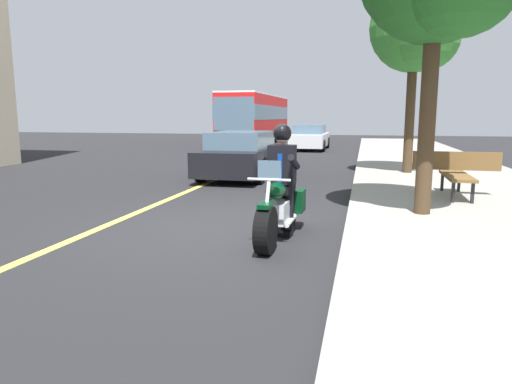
# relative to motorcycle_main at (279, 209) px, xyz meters

# --- Properties ---
(ground_plane) EXTENTS (80.00, 80.00, 0.00)m
(ground_plane) POSITION_rel_motorcycle_main_xyz_m (-0.41, -1.02, -0.45)
(ground_plane) COLOR black
(lane_center_stripe) EXTENTS (60.00, 0.16, 0.01)m
(lane_center_stripe) POSITION_rel_motorcycle_main_xyz_m (-0.41, -3.02, -0.45)
(lane_center_stripe) COLOR #E5DB4C
(lane_center_stripe) RESTS_ON ground_plane
(motorcycle_main) EXTENTS (2.21, 0.62, 1.26)m
(motorcycle_main) POSITION_rel_motorcycle_main_xyz_m (0.00, 0.00, 0.00)
(motorcycle_main) COLOR black
(motorcycle_main) RESTS_ON ground_plane
(rider_main) EXTENTS (0.63, 0.56, 1.74)m
(rider_main) POSITION_rel_motorcycle_main_xyz_m (-0.19, 0.00, 0.58)
(rider_main) COLOR black
(rider_main) RESTS_ON ground_plane
(bus_near) EXTENTS (11.05, 2.70, 3.30)m
(bus_near) POSITION_rel_motorcycle_main_xyz_m (-24.06, -6.09, 1.42)
(bus_near) COLOR red
(bus_near) RESTS_ON ground_plane
(car_silver) EXTENTS (4.60, 1.92, 1.40)m
(car_silver) POSITION_rel_motorcycle_main_xyz_m (-6.85, -2.43, 0.24)
(car_silver) COLOR black
(car_silver) RESTS_ON ground_plane
(car_dark) EXTENTS (4.60, 1.92, 1.40)m
(car_dark) POSITION_rel_motorcycle_main_xyz_m (-19.07, -1.77, 0.24)
(car_dark) COLOR silver
(car_dark) RESTS_ON ground_plane
(bench_sidewalk) EXTENTS (1.81, 1.80, 0.95)m
(bench_sidewalk) POSITION_rel_motorcycle_main_xyz_m (-3.77, 3.18, 0.26)
(bench_sidewalk) COLOR brown
(bench_sidewalk) RESTS_ON sidewalk_curb
(street_tree_curbside) EXTENTS (2.80, 2.60, 5.58)m
(street_tree_curbside) POSITION_rel_motorcycle_main_xyz_m (-7.81, 2.60, 3.85)
(street_tree_curbside) COLOR #42301E
(street_tree_curbside) RESTS_ON sidewalk_curb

